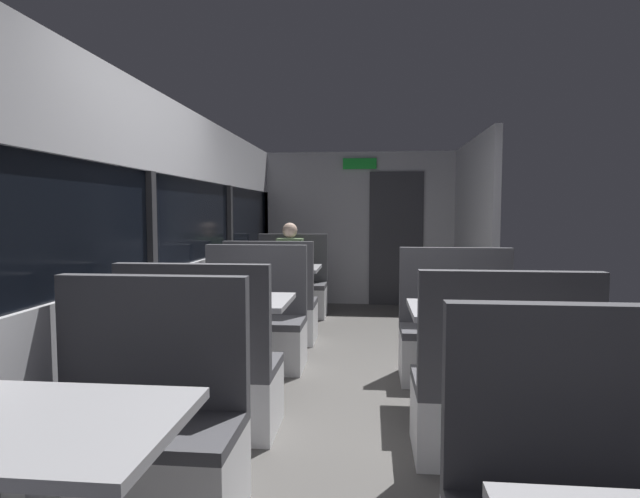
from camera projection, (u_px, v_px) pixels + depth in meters
name	position (u px, v px, depth m)	size (l,w,h in m)	color
ground_plane	(346.00, 409.00, 3.70)	(3.30, 9.20, 0.02)	#514F4C
carriage_window_panel_left	(149.00, 253.00, 3.75)	(0.09, 8.48, 2.30)	#B2B2B7
carriage_end_bulkhead	(363.00, 229.00, 7.77)	(2.90, 0.11, 2.30)	#B2B2B7
carriage_aisle_panel_right	(473.00, 232.00, 6.45)	(0.08, 2.40, 2.30)	#B2B2B7
dining_table_near_window	(41.00, 450.00, 1.66)	(0.90, 0.70, 0.74)	#9E9EA3
bench_near_window_facing_entry	(140.00, 445.00, 2.38)	(0.95, 0.50, 1.10)	silver
dining_table_mid_window	(232.00, 312.00, 3.94)	(0.90, 0.70, 0.74)	#9E9EA3
bench_mid_window_facing_end	(203.00, 381.00, 3.27)	(0.95, 0.50, 1.10)	silver
bench_mid_window_facing_entry	(253.00, 331.00, 4.66)	(0.95, 0.50, 1.10)	silver
dining_table_far_window	(282.00, 275.00, 6.23)	(0.90, 0.70, 0.74)	#9E9EA3
bench_far_window_facing_end	(272.00, 311.00, 5.55)	(0.95, 0.50, 1.10)	silver
bench_far_window_facing_entry	(291.00, 291.00, 6.94)	(0.95, 0.50, 1.10)	silver
dining_table_rear_aisle	(475.00, 322.00, 3.57)	(0.90, 0.70, 0.74)	#9E9EA3
bench_rear_aisle_facing_end	(499.00, 403.00, 2.90)	(0.95, 0.50, 1.10)	silver
bench_rear_aisle_facing_entry	(457.00, 341.00, 4.29)	(0.95, 0.50, 1.10)	silver
seated_passenger	(290.00, 277.00, 6.86)	(0.47, 0.55, 1.26)	#26262D
coffee_cup_primary	(279.00, 263.00, 6.27)	(0.07, 0.07, 0.09)	white
coffee_cup_secondary	(249.00, 291.00, 4.04)	(0.07, 0.07, 0.09)	white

